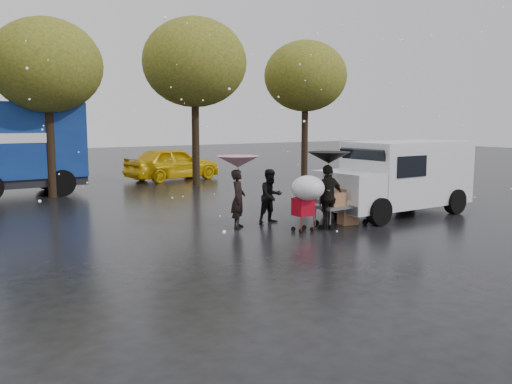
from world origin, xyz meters
TOP-DOWN VIEW (x-y plane):
  - ground at (0.00, 0.00)m, footprint 90.00×90.00m
  - person_pink at (-0.84, 1.24)m, footprint 0.66×0.67m
  - person_middle at (0.28, 1.32)m, footprint 0.76×0.61m
  - person_black at (1.00, -0.23)m, footprint 1.00×0.44m
  - umbrella_pink at (-0.84, 1.24)m, footprint 1.13×1.13m
  - umbrella_black at (1.00, -0.23)m, footprint 1.12×1.12m
  - vendor_cart at (1.71, -0.07)m, footprint 1.52×0.80m
  - shopping_cart at (0.26, -0.27)m, footprint 0.84×0.84m
  - white_van at (4.31, 0.33)m, footprint 4.91×2.18m
  - box_ground_near at (1.90, -0.04)m, footprint 0.54×0.47m
  - box_ground_far at (3.16, 1.97)m, footprint 0.49×0.40m
  - yellow_taxi at (2.73, 12.83)m, footprint 4.82×2.44m
  - tree_row at (-0.47, 10.00)m, footprint 21.60×4.40m

SIDE VIEW (x-z plane):
  - ground at x=0.00m, z-range 0.00..0.00m
  - box_ground_far at x=3.16m, z-range 0.00..0.34m
  - box_ground_near at x=1.90m, z-range 0.00..0.42m
  - vendor_cart at x=1.71m, z-range 0.09..1.36m
  - person_middle at x=0.28m, z-range 0.00..1.50m
  - person_pink at x=-0.84m, z-range 0.00..1.55m
  - yellow_taxi at x=2.73m, z-range 0.00..1.57m
  - person_black at x=1.00m, z-range 0.00..1.70m
  - shopping_cart at x=0.26m, z-range 0.33..1.80m
  - white_van at x=4.31m, z-range 0.06..2.26m
  - umbrella_pink at x=-0.84m, z-range 0.80..2.71m
  - umbrella_black at x=1.00m, z-range 0.86..2.89m
  - tree_row at x=-0.47m, z-range 1.46..8.58m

